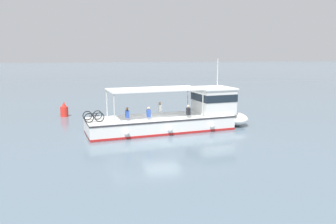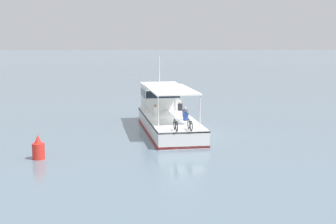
% 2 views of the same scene
% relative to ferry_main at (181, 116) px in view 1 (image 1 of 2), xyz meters
% --- Properties ---
extents(ground_plane, '(400.00, 400.00, 0.00)m').
position_rel_ferry_main_xyz_m(ground_plane, '(-1.44, 1.71, -1.02)').
color(ground_plane, slate).
extents(ferry_main, '(4.81, 13.03, 5.32)m').
position_rel_ferry_main_xyz_m(ferry_main, '(0.00, 0.00, 0.00)').
color(ferry_main, white).
rests_on(ferry_main, ground).
extents(channel_buoy, '(0.70, 0.70, 1.40)m').
position_rel_ferry_main_xyz_m(channel_buoy, '(7.41, 9.07, -0.45)').
color(channel_buoy, red).
rests_on(channel_buoy, ground).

